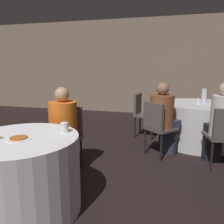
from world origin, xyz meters
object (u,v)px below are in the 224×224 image
(chair_far_south, at_px, (224,132))
(pizza_plate_near, at_px, (19,138))
(chair_far_west, at_px, (142,111))
(table_near, at_px, (24,175))
(chair_far_southwest, at_px, (157,124))
(person_floral_shirt, at_px, (164,118))
(bottle_far, at_px, (204,96))
(table_far, at_px, (198,123))
(person_white_shirt, at_px, (220,124))
(person_orange_shirt, at_px, (61,130))
(chair_near_north, at_px, (67,132))

(chair_far_south, bearing_deg, pizza_plate_near, -154.91)
(chair_far_west, bearing_deg, chair_far_south, 55.56)
(table_near, distance_m, chair_far_southwest, 2.07)
(person_floral_shirt, height_order, bottle_far, person_floral_shirt)
(table_far, bearing_deg, table_near, -126.56)
(person_white_shirt, height_order, pizza_plate_near, person_white_shirt)
(chair_far_southwest, relative_size, bottle_far, 3.28)
(table_far, height_order, chair_far_south, chair_far_south)
(table_near, xyz_separation_m, person_floral_shirt, (1.27, 1.81, 0.23))
(person_floral_shirt, bearing_deg, person_orange_shirt, -100.78)
(chair_far_west, height_order, person_white_shirt, person_white_shirt)
(person_orange_shirt, height_order, person_white_shirt, person_white_shirt)
(table_near, height_order, bottle_far, bottle_far)
(table_far, relative_size, person_floral_shirt, 1.14)
(pizza_plate_near, bearing_deg, person_orange_shirt, 91.36)
(chair_far_south, relative_size, bottle_far, 3.28)
(chair_far_west, bearing_deg, bottle_far, 91.08)
(bottle_far, bearing_deg, chair_far_south, -82.81)
(person_orange_shirt, height_order, bottle_far, person_orange_shirt)
(table_far, bearing_deg, person_white_shirt, -78.85)
(chair_far_west, relative_size, pizza_plate_near, 3.74)
(chair_far_south, distance_m, person_orange_shirt, 2.18)
(chair_far_west, height_order, person_floral_shirt, person_floral_shirt)
(table_near, bearing_deg, bottle_far, 52.47)
(table_near, xyz_separation_m, person_orange_shirt, (-0.00, 0.79, 0.22))
(person_white_shirt, bearing_deg, chair_far_southwest, 163.57)
(table_far, xyz_separation_m, person_white_shirt, (0.18, -0.90, 0.23))
(person_white_shirt, xyz_separation_m, person_floral_shirt, (-0.78, 0.20, 0.00))
(chair_far_southwest, relative_size, chair_far_south, 1.00)
(chair_far_west, height_order, bottle_far, bottle_far)
(person_orange_shirt, bearing_deg, person_white_shirt, -158.16)
(chair_far_southwest, distance_m, pizza_plate_near, 2.10)
(table_near, distance_m, chair_far_south, 2.54)
(table_far, xyz_separation_m, chair_far_west, (-1.06, 0.19, 0.15))
(table_near, relative_size, bottle_far, 4.05)
(chair_far_west, distance_m, person_orange_shirt, 2.07)
(chair_near_north, distance_m, bottle_far, 2.53)
(table_far, xyz_separation_m, chair_near_north, (-1.87, -1.57, 0.15))
(chair_far_south, bearing_deg, person_orange_shirt, -173.28)
(table_far, xyz_separation_m, person_orange_shirt, (-1.87, -1.72, 0.22))
(person_white_shirt, distance_m, bottle_far, 0.96)
(table_far, distance_m, person_white_shirt, 0.94)
(chair_far_south, xyz_separation_m, person_orange_shirt, (-2.08, -0.67, 0.06))
(table_near, distance_m, pizza_plate_near, 0.39)
(table_near, distance_m, chair_near_north, 0.96)
(bottle_far, bearing_deg, pizza_plate_near, -126.79)
(person_orange_shirt, distance_m, pizza_plate_near, 0.85)
(chair_near_north, height_order, bottle_far, bottle_far)
(chair_near_north, height_order, person_orange_shirt, person_orange_shirt)
(chair_far_south, relative_size, pizza_plate_near, 3.74)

